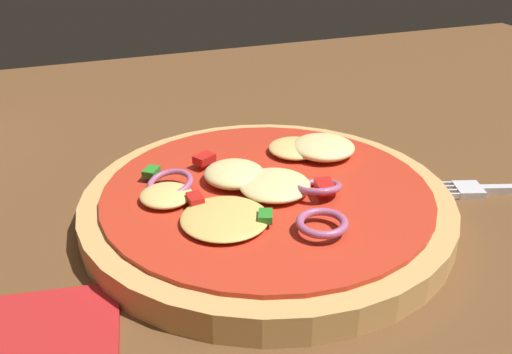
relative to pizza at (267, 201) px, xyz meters
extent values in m
cube|color=brown|center=(-0.02, -0.03, -0.03)|extent=(1.15, 0.89, 0.04)
cylinder|color=tan|center=(0.00, 0.00, 0.00)|extent=(0.23, 0.23, 0.02)
cylinder|color=red|center=(0.00, 0.00, 0.01)|extent=(0.21, 0.21, 0.00)
ellipsoid|color=#EFCC72|center=(-0.06, 0.01, 0.01)|extent=(0.03, 0.03, 0.01)
ellipsoid|color=#E5BC60|center=(-0.04, -0.03, 0.01)|extent=(0.05, 0.05, 0.01)
ellipsoid|color=#F4DB8E|center=(-0.01, 0.02, 0.02)|extent=(0.04, 0.04, 0.01)
ellipsoid|color=#F4DB8E|center=(0.00, 0.00, 0.01)|extent=(0.03, 0.03, 0.01)
ellipsoid|color=#F4DB8E|center=(0.06, 0.03, 0.01)|extent=(0.04, 0.04, 0.01)
ellipsoid|color=#F4DB8E|center=(0.00, 0.00, 0.01)|extent=(0.05, 0.05, 0.01)
ellipsoid|color=#EFCC72|center=(0.04, 0.04, 0.01)|extent=(0.04, 0.04, 0.01)
torus|color=#B25984|center=(0.01, -0.06, 0.02)|extent=(0.04, 0.04, 0.01)
torus|color=#B25984|center=(-0.06, 0.02, 0.02)|extent=(0.04, 0.04, 0.01)
torus|color=#B25984|center=(0.03, -0.02, 0.02)|extent=(0.03, 0.03, 0.01)
cube|color=#2D8C28|center=(-0.02, -0.04, 0.01)|extent=(0.01, 0.01, 0.00)
cube|color=red|center=(-0.05, -0.01, 0.02)|extent=(0.01, 0.01, 0.00)
cube|color=red|center=(-0.03, 0.04, 0.02)|extent=(0.02, 0.01, 0.01)
cube|color=#2D8C28|center=(-0.07, 0.04, 0.01)|extent=(0.01, 0.01, 0.00)
cube|color=red|center=(0.03, -0.02, 0.02)|extent=(0.01, 0.02, 0.01)
cube|color=silver|center=(0.14, -0.02, -0.01)|extent=(0.02, 0.02, 0.01)
cube|color=silver|center=(0.12, 0.00, -0.01)|extent=(0.04, 0.01, 0.00)
cube|color=silver|center=(0.12, -0.01, -0.01)|extent=(0.04, 0.01, 0.00)
cube|color=silver|center=(0.11, -0.01, -0.01)|extent=(0.04, 0.01, 0.00)
cube|color=silver|center=(0.11, -0.02, -0.01)|extent=(0.04, 0.01, 0.00)
camera|label=1|loc=(-0.12, -0.29, 0.18)|focal=39.71mm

